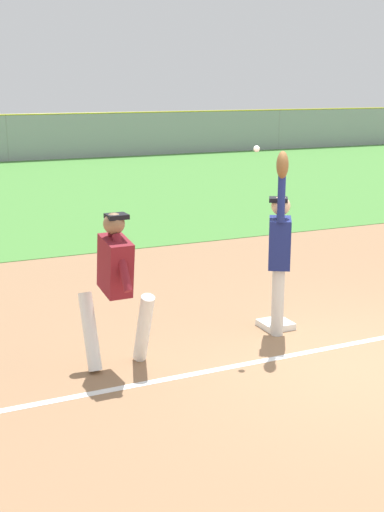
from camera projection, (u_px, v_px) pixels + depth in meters
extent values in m
plane|color=#936D4C|center=(357.00, 362.00, 7.65)|extent=(69.85, 69.85, 0.00)
cube|color=#478438|center=(57.00, 189.00, 20.10)|extent=(50.02, 16.06, 0.01)
cube|color=white|center=(276.00, 324.00, 8.72)|extent=(0.38, 0.38, 0.08)
cylinder|color=silver|center=(278.00, 297.00, 8.56)|extent=(0.21, 0.21, 0.85)
cylinder|color=silver|center=(278.00, 302.00, 8.37)|extent=(0.21, 0.21, 0.85)
cube|color=navy|center=(280.00, 243.00, 8.29)|extent=(0.45, 0.51, 0.60)
sphere|color=#DBAD84|center=(281.00, 206.00, 8.18)|extent=(0.32, 0.32, 0.23)
cube|color=black|center=(278.00, 200.00, 8.16)|extent=(0.29, 0.28, 0.05)
cylinder|color=navy|center=(281.00, 196.00, 7.93)|extent=(0.12, 0.12, 0.62)
cylinder|color=navy|center=(280.00, 215.00, 8.43)|extent=(0.40, 0.58, 0.09)
ellipsoid|color=brown|center=(282.00, 165.00, 7.84)|extent=(0.26, 0.31, 0.32)
cylinder|color=white|center=(144.00, 328.00, 7.48)|extent=(0.16, 0.44, 0.85)
cylinder|color=white|center=(90.00, 331.00, 7.38)|extent=(0.16, 0.44, 0.85)
cube|color=maroon|center=(115.00, 266.00, 7.25)|extent=(0.27, 0.53, 0.66)
sphere|color=#8C6647|center=(114.00, 224.00, 7.14)|extent=(0.24, 0.24, 0.23)
cube|color=black|center=(117.00, 216.00, 7.14)|extent=(0.22, 0.21, 0.05)
cylinder|color=maroon|center=(108.00, 253.00, 7.42)|extent=(0.10, 0.40, 0.58)
cylinder|color=maroon|center=(122.00, 263.00, 7.04)|extent=(0.10, 0.40, 0.58)
sphere|color=white|center=(257.00, 149.00, 7.76)|extent=(0.07, 0.07, 0.07)
cube|color=#93999E|center=(7.00, 139.00, 26.96)|extent=(50.02, 0.06, 1.80)
cylinder|color=yellow|center=(6.00, 115.00, 26.74)|extent=(50.02, 0.06, 0.06)
cylinder|color=gray|center=(7.00, 139.00, 26.96)|extent=(0.08, 0.08, 1.80)
cylinder|color=gray|center=(279.00, 130.00, 31.98)|extent=(0.08, 0.08, 1.80)
cube|color=#23389E|center=(50.00, 140.00, 30.35)|extent=(4.46, 2.05, 0.55)
cube|color=#2D333D|center=(50.00, 129.00, 30.23)|extent=(2.26, 1.82, 0.40)
cylinder|color=black|center=(76.00, 143.00, 31.87)|extent=(0.61, 0.24, 0.60)
cylinder|color=black|center=(89.00, 147.00, 30.22)|extent=(0.61, 0.24, 0.60)
cylinder|color=black|center=(13.00, 146.00, 30.61)|extent=(0.61, 0.24, 0.60)
cylinder|color=black|center=(23.00, 149.00, 28.97)|extent=(0.61, 0.24, 0.60)
cube|color=#1E6B33|center=(150.00, 136.00, 32.47)|extent=(4.47, 2.07, 0.55)
cube|color=#2D333D|center=(149.00, 126.00, 32.36)|extent=(2.26, 1.83, 0.40)
cylinder|color=black|center=(171.00, 140.00, 33.93)|extent=(0.61, 0.24, 0.60)
cylinder|color=black|center=(185.00, 143.00, 32.22)|extent=(0.61, 0.24, 0.60)
cylinder|color=black|center=(115.00, 142.00, 32.86)|extent=(0.61, 0.24, 0.60)
cylinder|color=black|center=(126.00, 145.00, 31.16)|extent=(0.61, 0.24, 0.60)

